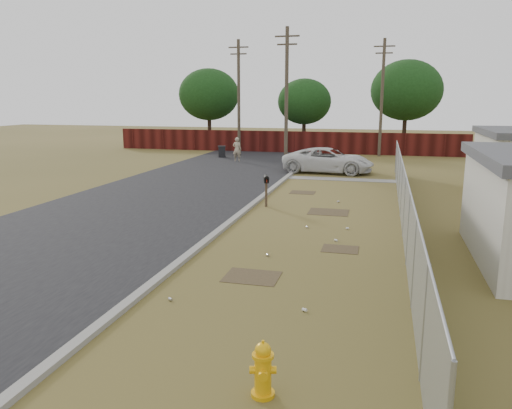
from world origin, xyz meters
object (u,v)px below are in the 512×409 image
(mailbox, at_px, (266,182))
(trash_bin, at_px, (222,151))
(fire_hydrant, at_px, (263,370))
(pedestrian, at_px, (237,149))
(pickup_truck, at_px, (328,160))

(mailbox, height_order, trash_bin, mailbox)
(fire_hydrant, height_order, pedestrian, pedestrian)
(fire_hydrant, relative_size, pedestrian, 0.53)
(pickup_truck, bearing_deg, fire_hydrant, -172.82)
(mailbox, relative_size, pedestrian, 0.77)
(fire_hydrant, distance_m, pedestrian, 29.47)
(fire_hydrant, relative_size, trash_bin, 1.04)
(mailbox, distance_m, trash_bin, 18.44)
(fire_hydrant, distance_m, trash_bin, 32.09)
(pickup_truck, bearing_deg, trash_bin, 58.55)
(trash_bin, bearing_deg, fire_hydrant, -70.71)
(fire_hydrant, bearing_deg, pickup_truck, 93.94)
(pedestrian, bearing_deg, fire_hydrant, 109.59)
(trash_bin, bearing_deg, mailbox, -65.98)
(mailbox, height_order, pedestrian, pedestrian)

